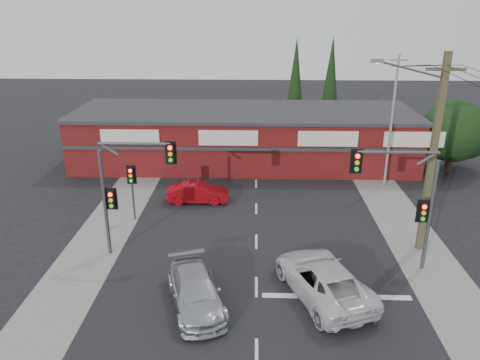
{
  "coord_description": "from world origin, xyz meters",
  "views": [
    {
      "loc": [
        -0.18,
        -18.89,
        12.03
      ],
      "look_at": [
        -0.86,
        3.0,
        3.71
      ],
      "focal_mm": 35.0,
      "sensor_mm": 36.0,
      "label": 1
    }
  ],
  "objects_px": {
    "shop_building": "(244,136)",
    "utility_pole": "(431,150)",
    "silver_suv": "(196,291)",
    "red_sedan": "(198,193)",
    "white_suv": "(323,279)"
  },
  "relations": [
    {
      "from": "silver_suv",
      "to": "shop_building",
      "type": "distance_m",
      "value": 19.4
    },
    {
      "from": "silver_suv",
      "to": "white_suv",
      "type": "bearing_deg",
      "value": -7.27
    },
    {
      "from": "white_suv",
      "to": "shop_building",
      "type": "bearing_deg",
      "value": -98.57
    },
    {
      "from": "shop_building",
      "to": "utility_pole",
      "type": "relative_size",
      "value": 2.73
    },
    {
      "from": "red_sedan",
      "to": "shop_building",
      "type": "bearing_deg",
      "value": -19.94
    },
    {
      "from": "silver_suv",
      "to": "red_sedan",
      "type": "bearing_deg",
      "value": 78.96
    },
    {
      "from": "utility_pole",
      "to": "shop_building",
      "type": "bearing_deg",
      "value": 123.76
    },
    {
      "from": "white_suv",
      "to": "red_sedan",
      "type": "relative_size",
      "value": 1.48
    },
    {
      "from": "shop_building",
      "to": "utility_pole",
      "type": "height_order",
      "value": "utility_pole"
    },
    {
      "from": "white_suv",
      "to": "shop_building",
      "type": "relative_size",
      "value": 0.21
    },
    {
      "from": "silver_suv",
      "to": "red_sedan",
      "type": "distance_m",
      "value": 11.07
    },
    {
      "from": "white_suv",
      "to": "utility_pole",
      "type": "bearing_deg",
      "value": -162.15
    },
    {
      "from": "shop_building",
      "to": "utility_pole",
      "type": "distance_m",
      "value": 17.15
    },
    {
      "from": "red_sedan",
      "to": "utility_pole",
      "type": "bearing_deg",
      "value": -116.87
    },
    {
      "from": "red_sedan",
      "to": "utility_pole",
      "type": "distance_m",
      "value": 14.21
    }
  ]
}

